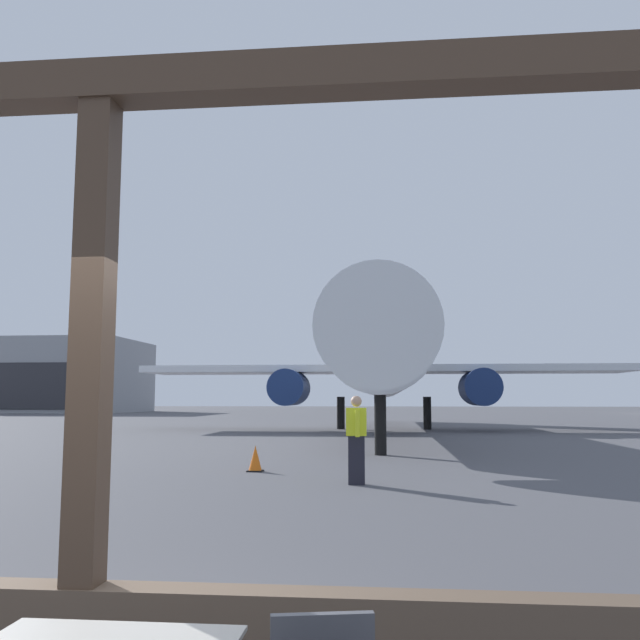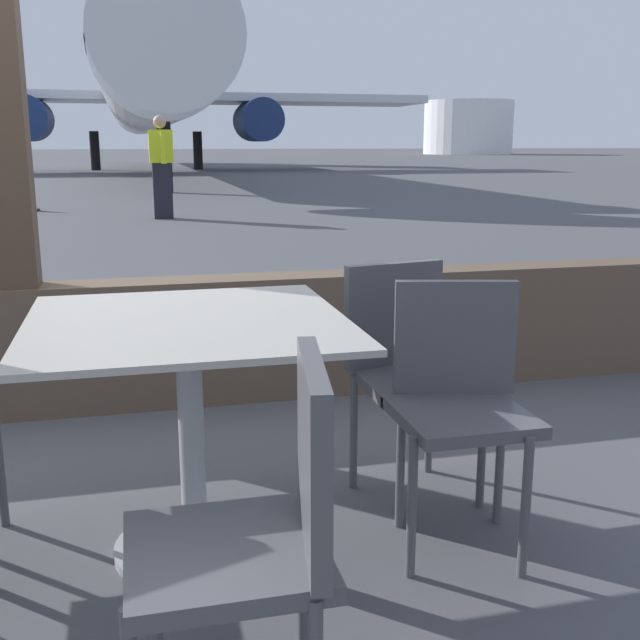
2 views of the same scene
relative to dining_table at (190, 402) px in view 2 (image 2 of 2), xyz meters
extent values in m
plane|color=#4C4C51|center=(-0.68, 41.49, -0.51)|extent=(220.00, 220.00, 0.00)
cube|color=brown|center=(-0.68, 1.49, -0.19)|extent=(9.16, 0.24, 0.63)
cube|color=#ADA89E|center=(0.00, 0.00, 0.25)|extent=(0.95, 0.95, 0.02)
cylinder|color=#9EA0A5|center=(0.00, 0.00, -0.13)|extent=(0.08, 0.08, 0.75)
cylinder|color=#9EA0A5|center=(0.00, 0.00, -0.49)|extent=(0.52, 0.52, 0.03)
cube|color=#4C4C51|center=(0.83, 0.19, -0.06)|extent=(0.40, 0.40, 0.04)
cube|color=#4C4C51|center=(0.79, 0.37, 0.16)|extent=(0.40, 0.12, 0.39)
cylinder|color=#4C4C51|center=(1.03, 0.06, -0.28)|extent=(0.03, 0.03, 0.45)
cylinder|color=#4C4C51|center=(0.69, -0.01, -0.28)|extent=(0.03, 0.03, 0.45)
cylinder|color=#4C4C51|center=(0.96, 0.39, -0.28)|extent=(0.03, 0.03, 0.45)
cylinder|color=#4C4C51|center=(0.63, 0.32, -0.28)|extent=(0.03, 0.03, 0.45)
cylinder|color=#4C4C51|center=(-0.63, 0.32, -0.28)|extent=(0.03, 0.03, 0.45)
cube|color=#4C4C51|center=(0.00, -0.88, -0.03)|extent=(0.40, 0.40, 0.04)
cube|color=#4C4C51|center=(0.18, -0.91, 0.18)|extent=(0.10, 0.40, 0.38)
cylinder|color=#4C4C51|center=(-0.14, -0.68, -0.27)|extent=(0.03, 0.03, 0.48)
cylinder|color=#4C4C51|center=(0.19, -0.74, -0.27)|extent=(0.03, 0.03, 0.48)
cube|color=#4C4C51|center=(0.83, -0.19, -0.05)|extent=(0.40, 0.40, 0.04)
cube|color=#4C4C51|center=(0.87, -0.02, 0.16)|extent=(0.40, 0.14, 0.38)
cylinder|color=#4C4C51|center=(0.95, -0.40, -0.28)|extent=(0.03, 0.03, 0.45)
cylinder|color=#4C4C51|center=(0.62, -0.31, -0.28)|extent=(0.03, 0.03, 0.45)
cylinder|color=#4C4C51|center=(1.03, -0.07, -0.28)|extent=(0.03, 0.03, 0.45)
cylinder|color=#4C4C51|center=(0.70, 0.02, -0.28)|extent=(0.03, 0.03, 0.45)
cylinder|color=silver|center=(0.82, 34.00, 3.07)|extent=(3.55, 32.91, 3.55)
cone|color=silver|center=(0.82, 16.25, 3.07)|extent=(3.37, 2.60, 3.37)
cylinder|color=black|center=(0.82, 18.15, 3.22)|extent=(3.62, 0.90, 3.62)
cube|color=silver|center=(7.77, 34.98, 2.77)|extent=(12.12, 4.20, 0.36)
cylinder|color=navy|center=(-4.16, 33.58, 1.77)|extent=(1.90, 3.20, 1.90)
cylinder|color=navy|center=(5.79, 33.58, 1.77)|extent=(1.90, 3.20, 1.90)
cube|color=navy|center=(0.82, 48.96, 7.24)|extent=(0.36, 4.40, 5.20)
cylinder|color=black|center=(0.82, 18.45, 0.39)|extent=(0.36, 0.36, 1.80)
cylinder|color=black|center=(-1.58, 35.98, 0.39)|extent=(0.44, 0.44, 1.80)
cylinder|color=black|center=(3.22, 35.98, 0.39)|extent=(0.44, 0.44, 1.80)
cube|color=black|center=(0.42, 11.30, -0.03)|extent=(0.32, 0.20, 0.95)
cube|color=yellow|center=(0.42, 11.30, 0.72)|extent=(0.40, 0.22, 0.55)
sphere|color=tan|center=(0.42, 11.30, 1.12)|extent=(0.22, 0.22, 0.22)
cylinder|color=yellow|center=(0.45, 11.06, 0.69)|extent=(0.09, 0.09, 0.52)
cylinder|color=yellow|center=(0.39, 11.54, 0.69)|extent=(0.09, 0.09, 0.52)
cone|color=orange|center=(-2.04, 13.51, -0.21)|extent=(0.32, 0.32, 0.59)
cube|color=black|center=(-2.04, 13.51, -0.49)|extent=(0.36, 0.36, 0.03)
cylinder|color=white|center=(36.43, 77.75, 2.34)|extent=(9.66, 9.66, 5.69)
camera|label=1|loc=(1.05, -2.34, 1.17)|focal=38.15mm
camera|label=2|loc=(-0.15, -2.29, 0.79)|focal=42.98mm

